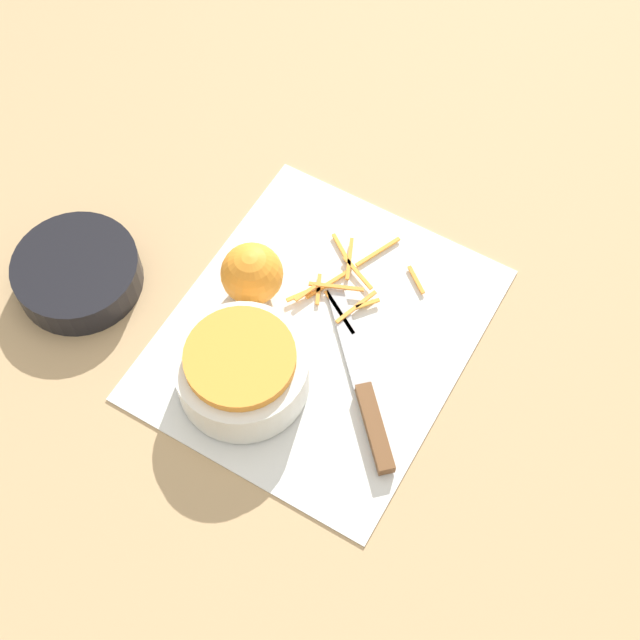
{
  "coord_description": "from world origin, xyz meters",
  "views": [
    {
      "loc": [
        -0.46,
        -0.27,
        0.99
      ],
      "look_at": [
        0.0,
        0.0,
        0.04
      ],
      "focal_mm": 50.0,
      "sensor_mm": 36.0,
      "label": 1
    }
  ],
  "objects_px": {
    "bowl_dark": "(78,273)",
    "orange_left": "(252,274)",
    "knife": "(369,408)",
    "bowl_speckled": "(242,370)"
  },
  "relations": [
    {
      "from": "bowl_dark",
      "to": "orange_left",
      "type": "relative_size",
      "value": 2.04
    },
    {
      "from": "orange_left",
      "to": "knife",
      "type": "bearing_deg",
      "value": -109.27
    },
    {
      "from": "knife",
      "to": "orange_left",
      "type": "distance_m",
      "value": 0.22
    },
    {
      "from": "orange_left",
      "to": "bowl_speckled",
      "type": "bearing_deg",
      "value": -153.01
    },
    {
      "from": "bowl_speckled",
      "to": "knife",
      "type": "relative_size",
      "value": 0.8
    },
    {
      "from": "bowl_speckled",
      "to": "knife",
      "type": "bearing_deg",
      "value": -73.32
    },
    {
      "from": "bowl_dark",
      "to": "orange_left",
      "type": "height_order",
      "value": "orange_left"
    },
    {
      "from": "bowl_speckled",
      "to": "bowl_dark",
      "type": "distance_m",
      "value": 0.26
    },
    {
      "from": "bowl_speckled",
      "to": "orange_left",
      "type": "height_order",
      "value": "orange_left"
    },
    {
      "from": "bowl_dark",
      "to": "knife",
      "type": "bearing_deg",
      "value": -86.29
    }
  ]
}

